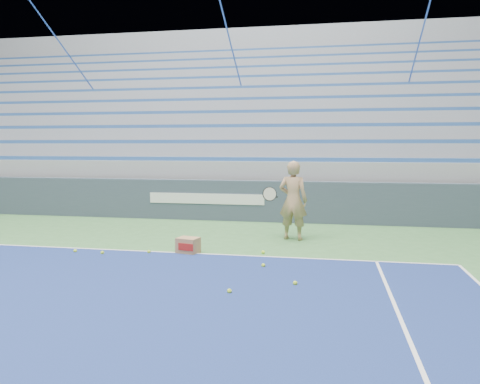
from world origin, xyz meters
The scene contains 11 objects.
sponsor_barrier centered at (0.00, 15.88, 0.55)m, with size 30.00×0.32×1.10m.
bleachers centered at (0.00, 21.60, 2.36)m, with size 31.00×9.15×7.30m.
tennis_player centered at (2.51, 13.59, 0.86)m, with size 0.95×0.88×1.72m.
ball_box centered at (0.64, 11.94, 0.15)m, with size 0.46×0.39×0.30m.
tennis_ball_0 centered at (2.19, 11.17, 0.03)m, with size 0.07×0.07×0.07m, color #C7EE30.
tennis_ball_1 centered at (-0.09, 11.77, 0.03)m, with size 0.07×0.07×0.07m, color #C7EE30.
tennis_ball_2 centered at (2.79, 10.25, 0.03)m, with size 0.07×0.07×0.07m, color #C7EE30.
tennis_ball_3 centered at (-1.52, 11.58, 0.03)m, with size 0.07×0.07×0.07m, color #C7EE30.
tennis_ball_4 centered at (1.91, 9.70, 0.03)m, with size 0.07×0.07×0.07m, color #C7EE30.
tennis_ball_5 centered at (2.06, 12.14, 0.03)m, with size 0.07×0.07×0.07m, color #C7EE30.
tennis_ball_6 centered at (-0.93, 11.53, 0.03)m, with size 0.07×0.07×0.07m, color #C7EE30.
Camera 1 is at (3.22, 3.48, 2.08)m, focal length 35.00 mm.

